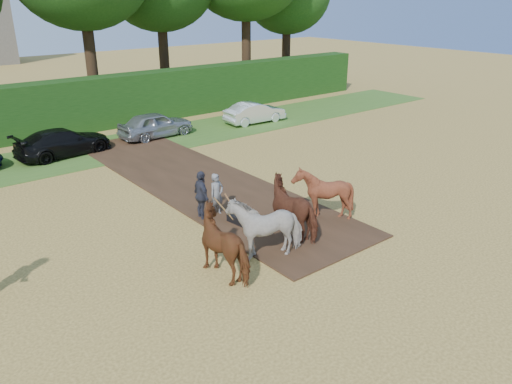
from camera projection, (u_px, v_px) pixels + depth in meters
ground at (279, 254)px, 15.45m from camera, size 120.00×120.00×0.00m
earth_strip at (198, 181)px, 21.39m from camera, size 4.50×17.00×0.05m
grass_verge at (99, 151)px, 25.59m from camera, size 50.00×5.00×0.03m
hedgerow at (65, 107)px, 28.30m from camera, size 46.00×1.60×3.00m
spectator_far at (202, 196)px, 17.52m from camera, size 0.60×1.11×1.80m
plough_team at (279, 215)px, 15.86m from camera, size 6.32×4.92×1.91m
parked_cars at (42, 146)px, 24.00m from camera, size 29.99×3.01×1.44m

